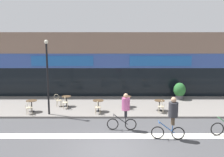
% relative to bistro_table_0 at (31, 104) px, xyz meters
% --- Properties ---
extents(ground_plane, '(120.00, 120.00, 0.00)m').
position_rel_bistro_table_0_xyz_m(ground_plane, '(5.39, -5.60, -0.67)').
color(ground_plane, '#424244').
extents(sidewalk_slab, '(40.00, 5.50, 0.12)m').
position_rel_bistro_table_0_xyz_m(sidewalk_slab, '(5.39, 1.65, -0.61)').
color(sidewalk_slab, slate).
rests_on(sidewalk_slab, ground).
extents(storefront_facade, '(40.00, 4.06, 5.46)m').
position_rel_bistro_table_0_xyz_m(storefront_facade, '(5.39, 6.37, 2.05)').
color(storefront_facade, '#7F6656').
rests_on(storefront_facade, ground).
extents(bike_lane_stripe, '(36.00, 0.70, 0.01)m').
position_rel_bistro_table_0_xyz_m(bike_lane_stripe, '(5.39, -4.02, -0.67)').
color(bike_lane_stripe, silver).
rests_on(bike_lane_stripe, ground).
extents(bistro_table_0, '(0.73, 0.73, 0.77)m').
position_rel_bistro_table_0_xyz_m(bistro_table_0, '(0.00, 0.00, 0.00)').
color(bistro_table_0, black).
rests_on(bistro_table_0, sidewalk_slab).
extents(bistro_table_1, '(0.67, 0.67, 0.75)m').
position_rel_bistro_table_0_xyz_m(bistro_table_1, '(2.13, 1.31, -0.02)').
color(bistro_table_1, black).
rests_on(bistro_table_1, sidewalk_slab).
extents(bistro_table_2, '(0.73, 0.73, 0.76)m').
position_rel_bistro_table_0_xyz_m(bistro_table_2, '(4.51, 0.07, -0.01)').
color(bistro_table_2, black).
rests_on(bistro_table_2, sidewalk_slab).
extents(bistro_table_3, '(0.62, 0.62, 0.75)m').
position_rel_bistro_table_0_xyz_m(bistro_table_3, '(6.52, 1.25, -0.02)').
color(bistro_table_3, black).
rests_on(bistro_table_3, sidewalk_slab).
extents(bistro_table_4, '(0.71, 0.71, 0.72)m').
position_rel_bistro_table_0_xyz_m(bistro_table_4, '(8.70, 0.24, -0.04)').
color(bistro_table_4, black).
rests_on(bistro_table_4, sidewalk_slab).
extents(cafe_chair_0_near, '(0.40, 0.58, 0.90)m').
position_rel_bistro_table_0_xyz_m(cafe_chair_0_near, '(0.00, -0.63, -0.04)').
color(cafe_chair_0_near, beige).
rests_on(cafe_chair_0_near, sidewalk_slab).
extents(cafe_chair_1_near, '(0.45, 0.60, 0.90)m').
position_rel_bistro_table_0_xyz_m(cafe_chair_1_near, '(2.14, 0.69, -0.04)').
color(cafe_chair_1_near, beige).
rests_on(cafe_chair_1_near, sidewalk_slab).
extents(cafe_chair_1_side, '(0.59, 0.42, 0.90)m').
position_rel_bistro_table_0_xyz_m(cafe_chair_1_side, '(1.51, 1.32, -0.04)').
color(cafe_chair_1_side, beige).
rests_on(cafe_chair_1_side, sidewalk_slab).
extents(cafe_chair_2_near, '(0.42, 0.58, 0.90)m').
position_rel_bistro_table_0_xyz_m(cafe_chair_2_near, '(4.50, -0.56, -0.04)').
color(cafe_chair_2_near, beige).
rests_on(cafe_chair_2_near, sidewalk_slab).
extents(cafe_chair_3_near, '(0.45, 0.60, 0.90)m').
position_rel_bistro_table_0_xyz_m(cafe_chair_3_near, '(6.51, 0.62, -0.04)').
color(cafe_chair_3_near, beige).
rests_on(cafe_chair_3_near, sidewalk_slab).
extents(cafe_chair_4_near, '(0.42, 0.58, 0.90)m').
position_rel_bistro_table_0_xyz_m(cafe_chair_4_near, '(8.71, -0.38, -0.04)').
color(cafe_chair_4_near, beige).
rests_on(cafe_chair_4_near, sidewalk_slab).
extents(planter_pot, '(0.95, 0.95, 1.35)m').
position_rel_bistro_table_0_xyz_m(planter_pot, '(10.87, 3.38, 0.16)').
color(planter_pot, '#4C4C51').
rests_on(planter_pot, sidewalk_slab).
extents(lamp_post, '(0.26, 0.26, 4.84)m').
position_rel_bistro_table_0_xyz_m(lamp_post, '(1.30, -0.58, 2.26)').
color(lamp_post, black).
rests_on(lamp_post, sidewalk_slab).
extents(cyclist_0, '(1.71, 0.56, 2.23)m').
position_rel_bistro_table_0_xyz_m(cyclist_0, '(8.48, -4.45, 0.66)').
color(cyclist_0, black).
rests_on(cyclist_0, ground).
extents(cyclist_1, '(1.66, 0.51, 2.11)m').
position_rel_bistro_table_0_xyz_m(cyclist_1, '(6.16, -3.13, 0.57)').
color(cyclist_1, black).
rests_on(cyclist_1, ground).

